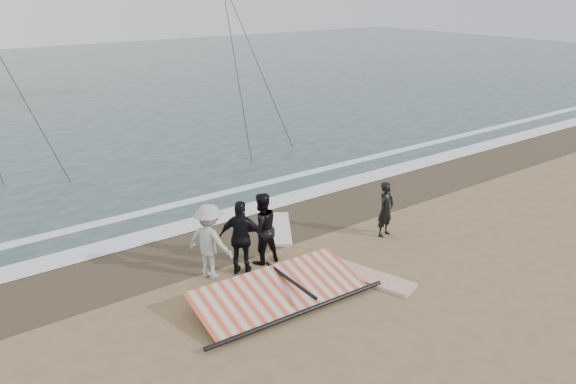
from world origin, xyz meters
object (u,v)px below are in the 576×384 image
board_white (367,276)px  sail_rig (273,292)px  man_main (386,209)px  board_cream (280,229)px

board_white → sail_rig: (-2.38, 0.53, 0.15)m
sail_rig → man_main: bearing=12.1°
man_main → board_cream: bearing=125.9°
board_white → board_cream: size_ratio=1.06×
board_white → board_cream: 3.49m
board_white → sail_rig: size_ratio=0.52×
man_main → sail_rig: size_ratio=0.35×
board_cream → sail_rig: sail_rig is taller
man_main → sail_rig: (-4.50, -0.96, -0.59)m
man_main → board_white: size_ratio=0.67×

